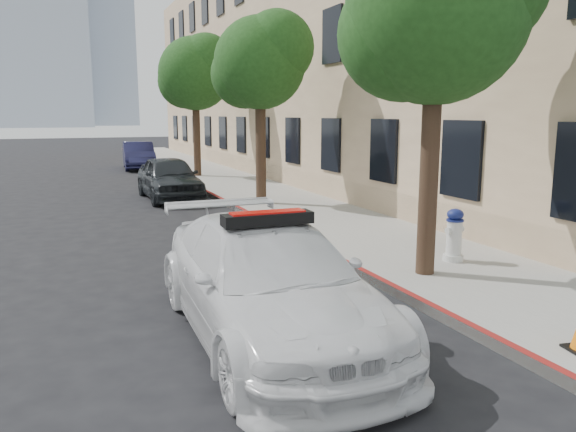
# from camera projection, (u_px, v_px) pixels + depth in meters

# --- Properties ---
(ground) EXTENTS (120.00, 120.00, 0.00)m
(ground) POSITION_uv_depth(u_px,v_px,m) (221.00, 269.00, 9.99)
(ground) COLOR black
(ground) RESTS_ON ground
(sidewalk) EXTENTS (3.20, 50.00, 0.15)m
(sidewalk) POSITION_uv_depth(u_px,v_px,m) (242.00, 188.00, 20.42)
(sidewalk) COLOR gray
(sidewalk) RESTS_ON ground
(curb_strip) EXTENTS (0.12, 50.00, 0.15)m
(curb_strip) POSITION_uv_depth(u_px,v_px,m) (201.00, 190.00, 19.84)
(curb_strip) COLOR maroon
(curb_strip) RESTS_ON ground
(building) EXTENTS (8.00, 36.00, 10.00)m
(building) POSITION_uv_depth(u_px,v_px,m) (323.00, 64.00, 26.18)
(building) COLOR tan
(building) RESTS_ON ground
(tower_right) EXTENTS (14.00, 14.00, 44.00)m
(tower_right) POSITION_uv_depth(u_px,v_px,m) (101.00, 31.00, 132.26)
(tower_right) COLOR #9EA8B7
(tower_right) RESTS_ON ground
(tree_near) EXTENTS (2.92, 2.82, 5.62)m
(tree_near) POSITION_uv_depth(u_px,v_px,m) (439.00, 10.00, 8.48)
(tree_near) COLOR black
(tree_near) RESTS_ON sidewalk
(tree_mid) EXTENTS (2.77, 2.64, 5.43)m
(tree_mid) POSITION_uv_depth(u_px,v_px,m) (261.00, 62.00, 15.78)
(tree_mid) COLOR black
(tree_mid) RESTS_ON sidewalk
(tree_far) EXTENTS (3.10, 3.00, 5.81)m
(tree_far) POSITION_uv_depth(u_px,v_px,m) (196.00, 73.00, 23.02)
(tree_far) COLOR black
(tree_far) RESTS_ON sidewalk
(police_car) EXTENTS (2.11, 4.98, 1.58)m
(police_car) POSITION_uv_depth(u_px,v_px,m) (268.00, 281.00, 6.83)
(police_car) COLOR white
(police_car) RESTS_ON ground
(parked_car_mid) EXTENTS (1.71, 4.11, 1.39)m
(parked_car_mid) POSITION_uv_depth(u_px,v_px,m) (169.00, 178.00, 18.07)
(parked_car_mid) COLOR black
(parked_car_mid) RESTS_ON ground
(parked_car_far) EXTENTS (1.72, 4.18, 1.35)m
(parked_car_far) POSITION_uv_depth(u_px,v_px,m) (139.00, 155.00, 28.06)
(parked_car_far) COLOR #161637
(parked_car_far) RESTS_ON ground
(fire_hydrant) EXTENTS (0.40, 0.36, 0.94)m
(fire_hydrant) POSITION_uv_depth(u_px,v_px,m) (454.00, 235.00, 9.91)
(fire_hydrant) COLOR silver
(fire_hydrant) RESTS_ON sidewalk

